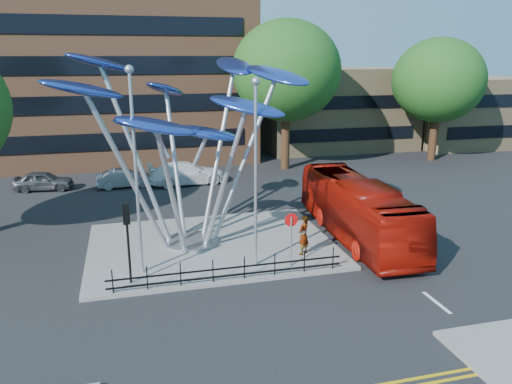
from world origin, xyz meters
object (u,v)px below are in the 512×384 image
object	(u,v)px
no_entry_sign_island	(291,230)
parked_car_left	(43,181)
street_lamp_left	(135,155)
traffic_light_island	(127,227)
red_bus	(357,209)
parked_car_mid	(125,178)
leaf_sculpture	(184,108)
tree_far	(438,81)
pedestrian	(304,235)
parked_car_right	(187,173)
street_lamp_right	(256,157)
tree_right	(287,71)

from	to	relation	value
no_entry_sign_island	parked_car_left	size ratio (longest dim) A/B	0.61
street_lamp_left	no_entry_sign_island	distance (m)	7.47
traffic_light_island	red_bus	distance (m)	12.01
parked_car_mid	leaf_sculpture	bearing A→B (deg)	-172.63
tree_far	leaf_sculpture	distance (m)	28.53
street_lamp_left	parked_car_mid	bearing A→B (deg)	92.32
no_entry_sign_island	pedestrian	bearing A→B (deg)	47.86
tree_far	parked_car_left	xyz separation A→B (m)	(-32.71, -2.29, -6.42)
parked_car_right	street_lamp_left	bearing A→B (deg)	160.88
leaf_sculpture	parked_car_right	xyz separation A→B (m)	(1.43, 12.24, -6.05)
tree_far	street_lamp_right	distance (m)	28.76
no_entry_sign_island	parked_car_right	bearing A→B (deg)	99.12
street_lamp_left	red_bus	bearing A→B (deg)	9.92
leaf_sculpture	pedestrian	world-z (taller)	leaf_sculpture
tree_right	parked_car_right	size ratio (longest dim) A/B	2.13
pedestrian	parked_car_left	distance (m)	21.14
pedestrian	parked_car_right	distance (m)	15.73
tree_far	traffic_light_island	world-z (taller)	tree_far
red_bus	street_lamp_left	bearing A→B (deg)	-167.52
tree_far	street_lamp_left	size ratio (longest dim) A/B	1.23
tree_far	street_lamp_right	world-z (taller)	tree_far
street_lamp_right	parked_car_mid	distance (m)	17.64
pedestrian	parked_car_right	bearing A→B (deg)	-116.26
tree_right	traffic_light_island	distance (m)	24.06
street_lamp_right	parked_car_right	xyz separation A→B (m)	(-1.13, 15.92, -4.27)
street_lamp_right	red_bus	size ratio (longest dim) A/B	0.75
leaf_sculpture	street_lamp_right	distance (m)	4.83
parked_car_mid	parked_car_left	bearing A→B (deg)	77.48
leaf_sculpture	parked_car_left	xyz separation A→B (m)	(-8.64, 13.03, -6.19)
leaf_sculpture	traffic_light_island	xyz separation A→B (m)	(-2.93, -4.18, -4.26)
leaf_sculpture	parked_car_mid	xyz separation A→B (m)	(-3.07, 12.44, -6.21)
street_lamp_left	street_lamp_right	bearing A→B (deg)	-5.71
leaf_sculpture	no_entry_sign_island	bearing A→B (deg)	-45.67
tree_far	red_bus	bearing A→B (deg)	-132.92
street_lamp_right	parked_car_left	size ratio (longest dim) A/B	2.07
parked_car_right	pedestrian	bearing A→B (deg)	-171.69
street_lamp_right	no_entry_sign_island	xyz separation A→B (m)	(1.50, -0.48, -3.28)
parked_car_left	parked_car_mid	distance (m)	5.61
tree_right	parked_car_mid	xyz separation A→B (m)	(-13.13, -2.88, -7.37)
red_bus	no_entry_sign_island	bearing A→B (deg)	-144.99
street_lamp_right	red_bus	world-z (taller)	street_lamp_right
street_lamp_right	pedestrian	distance (m)	4.75
no_entry_sign_island	red_bus	distance (m)	5.46
tree_far	parked_car_right	world-z (taller)	tree_far
street_lamp_right	pedestrian	xyz separation A→B (m)	(2.50, 0.62, -3.99)
tree_right	traffic_light_island	xyz separation A→B (m)	(-13.00, -19.50, -5.42)
no_entry_sign_island	leaf_sculpture	bearing A→B (deg)	134.33
street_lamp_left	red_bus	distance (m)	11.89
parked_car_left	parked_car_right	distance (m)	10.11
leaf_sculpture	red_bus	bearing A→B (deg)	-8.13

